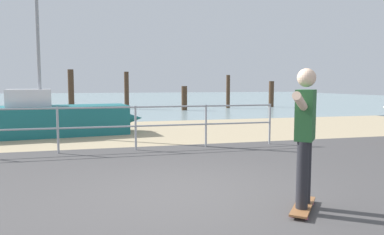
# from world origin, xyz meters

# --- Properties ---
(ground_plane) EXTENTS (24.00, 10.00, 0.04)m
(ground_plane) POSITION_xyz_m (0.00, -1.00, 0.00)
(ground_plane) COLOR #474444
(ground_plane) RESTS_ON ground
(beach_strip) EXTENTS (24.00, 6.00, 0.04)m
(beach_strip) POSITION_xyz_m (0.00, 7.00, 0.00)
(beach_strip) COLOR tan
(beach_strip) RESTS_ON ground
(sea_surface) EXTENTS (72.00, 50.00, 0.04)m
(sea_surface) POSITION_xyz_m (0.00, 35.00, 0.00)
(sea_surface) COLOR #849EA3
(sea_surface) RESTS_ON ground
(railing_fence) EXTENTS (10.25, 0.05, 1.05)m
(railing_fence) POSITION_xyz_m (-2.02, 3.60, 0.70)
(railing_fence) COLOR #9EA0A5
(railing_fence) RESTS_ON ground
(sailboat) EXTENTS (5.05, 1.95, 5.79)m
(sailboat) POSITION_xyz_m (-2.33, 6.66, 0.53)
(sailboat) COLOR #19666B
(sailboat) RESTS_ON ground
(skateboard) EXTENTS (0.66, 0.74, 0.08)m
(skateboard) POSITION_xyz_m (1.23, -1.00, 0.07)
(skateboard) COLOR brown
(skateboard) RESTS_ON ground
(skateboarder) EXTENTS (0.99, 1.17, 1.65)m
(skateboarder) POSITION_xyz_m (1.23, -1.00, 1.02)
(skateboarder) COLOR #26262B
(skateboarder) RESTS_ON skateboard
(groyne_post_1) EXTENTS (0.32, 0.32, 2.37)m
(groyne_post_1) POSITION_xyz_m (-2.59, 16.80, 1.18)
(groyne_post_1) COLOR #422D1E
(groyne_post_1) RESTS_ON ground
(groyne_post_2) EXTENTS (0.28, 0.28, 2.30)m
(groyne_post_2) POSITION_xyz_m (0.58, 17.82, 1.15)
(groyne_post_2) COLOR #422D1E
(groyne_post_2) RESTS_ON ground
(groyne_post_3) EXTENTS (0.33, 0.33, 1.43)m
(groyne_post_3) POSITION_xyz_m (3.76, 15.85, 0.72)
(groyne_post_3) COLOR #422D1E
(groyne_post_3) RESTS_ON ground
(groyne_post_4) EXTENTS (0.24, 0.24, 2.12)m
(groyne_post_4) POSITION_xyz_m (6.93, 17.10, 1.06)
(groyne_post_4) COLOR #422D1E
(groyne_post_4) RESTS_ON ground
(groyne_post_5) EXTENTS (0.34, 0.34, 1.74)m
(groyne_post_5) POSITION_xyz_m (10.11, 17.39, 0.87)
(groyne_post_5) COLOR #422D1E
(groyne_post_5) RESTS_ON ground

